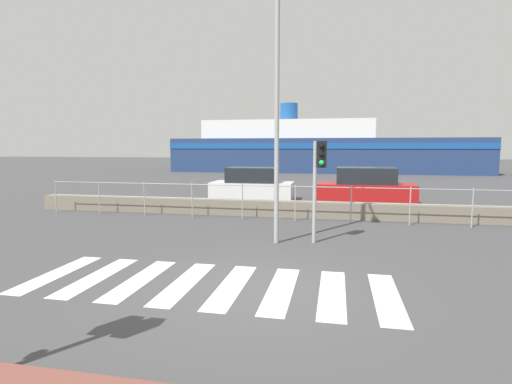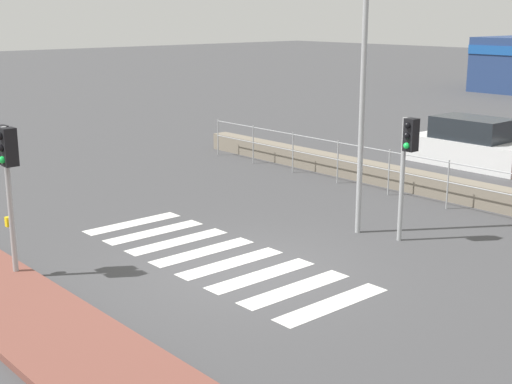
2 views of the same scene
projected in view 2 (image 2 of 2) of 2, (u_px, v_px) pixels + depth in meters
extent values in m
plane|color=#424244|center=(247.00, 270.00, 13.61)|extent=(160.00, 160.00, 0.00)
cube|color=brown|center=(45.00, 327.00, 10.97)|extent=(24.00, 1.80, 0.12)
cube|color=silver|center=(133.00, 223.00, 16.58)|extent=(0.45, 2.40, 0.01)
cube|color=silver|center=(154.00, 232.00, 15.93)|extent=(0.45, 2.40, 0.01)
cube|color=silver|center=(178.00, 241.00, 15.27)|extent=(0.45, 2.40, 0.01)
cube|color=silver|center=(203.00, 252.00, 14.61)|extent=(0.45, 2.40, 0.01)
cube|color=silver|center=(231.00, 263.00, 13.96)|extent=(0.45, 2.40, 0.01)
cube|color=silver|center=(261.00, 275.00, 13.30)|extent=(0.45, 2.40, 0.01)
cube|color=silver|center=(295.00, 289.00, 12.65)|extent=(0.45, 2.40, 0.01)
cube|color=silver|center=(332.00, 304.00, 11.99)|extent=(0.45, 2.40, 0.01)
cube|color=slate|center=(467.00, 192.00, 18.31)|extent=(20.43, 0.55, 0.56)
cylinder|color=#9EA0A3|center=(449.00, 162.00, 17.53)|extent=(18.39, 0.03, 0.03)
cylinder|color=#9EA0A3|center=(448.00, 182.00, 17.65)|extent=(18.39, 0.03, 0.03)
cylinder|color=#9EA0A3|center=(218.00, 137.00, 24.36)|extent=(0.04, 0.04, 1.25)
cylinder|color=#9EA0A3|center=(253.00, 144.00, 23.02)|extent=(0.04, 0.04, 1.25)
cylinder|color=#9EA0A3|center=(293.00, 153.00, 21.68)|extent=(0.04, 0.04, 1.25)
cylinder|color=#9EA0A3|center=(338.00, 162.00, 20.34)|extent=(0.04, 0.04, 1.25)
cylinder|color=#9EA0A3|center=(389.00, 172.00, 19.00)|extent=(0.04, 0.04, 1.25)
cylinder|color=#9EA0A3|center=(448.00, 185.00, 17.66)|extent=(0.04, 0.04, 1.25)
cylinder|color=#9EA0A3|center=(10.00, 204.00, 12.89)|extent=(0.10, 0.10, 2.82)
cube|color=black|center=(1.00, 144.00, 12.75)|extent=(0.24, 0.24, 0.68)
sphere|color=black|center=(8.00, 132.00, 12.79)|extent=(0.13, 0.13, 0.13)
sphere|color=black|center=(9.00, 144.00, 12.84)|extent=(0.13, 0.13, 0.13)
sphere|color=#19D84C|center=(10.00, 155.00, 12.89)|extent=(0.13, 0.13, 0.13)
cube|color=black|center=(9.00, 147.00, 12.51)|extent=(0.24, 0.24, 0.68)
sphere|color=black|center=(0.00, 136.00, 12.36)|extent=(0.13, 0.13, 0.13)
sphere|color=black|center=(1.00, 148.00, 12.42)|extent=(0.13, 0.13, 0.13)
sphere|color=#19D84C|center=(2.00, 160.00, 12.47)|extent=(0.13, 0.13, 0.13)
cube|color=yellow|center=(9.00, 221.00, 13.06)|extent=(0.10, 0.14, 0.18)
cylinder|color=#9EA0A3|center=(402.00, 180.00, 15.04)|extent=(0.10, 0.10, 2.66)
cube|color=black|center=(411.00, 135.00, 14.67)|extent=(0.24, 0.24, 0.68)
sphere|color=black|center=(407.00, 125.00, 14.53)|extent=(0.13, 0.13, 0.13)
sphere|color=black|center=(407.00, 136.00, 14.58)|extent=(0.13, 0.13, 0.13)
sphere|color=#19D84C|center=(406.00, 146.00, 14.63)|extent=(0.13, 0.13, 0.13)
cylinder|color=#9EA0A3|center=(363.00, 75.00, 15.06)|extent=(0.12, 0.12, 6.99)
cube|color=silver|center=(470.00, 152.00, 22.80)|extent=(3.85, 1.71, 0.85)
cube|color=#1E2328|center=(472.00, 128.00, 22.61)|extent=(2.31, 1.50, 0.69)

